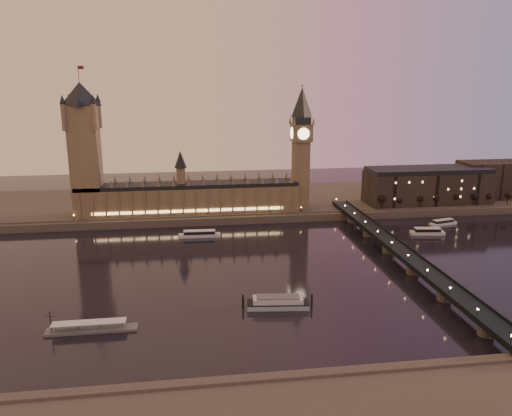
{
  "coord_description": "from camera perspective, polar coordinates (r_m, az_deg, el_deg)",
  "views": [
    {
      "loc": [
        -40.51,
        -284.93,
        112.84
      ],
      "look_at": [
        4.06,
        35.0,
        30.22
      ],
      "focal_mm": 35.0,
      "sensor_mm": 36.0,
      "label": 1
    }
  ],
  "objects": [
    {
      "name": "bare_tree_7",
      "position": [
        492.6,
        26.75,
        1.2
      ],
      "size": [
        5.19,
        5.19,
        10.56
      ],
      "color": "black",
      "rests_on": "ground"
    },
    {
      "name": "bare_tree_0",
      "position": [
        438.14,
        14.32,
        0.84
      ],
      "size": [
        5.19,
        5.19,
        10.56
      ],
      "color": "black",
      "rests_on": "ground"
    },
    {
      "name": "far_embankment",
      "position": [
        468.48,
        0.95,
        0.79
      ],
      "size": [
        560.0,
        130.0,
        6.0
      ],
      "primitive_type": "cube",
      "color": "#423D35",
      "rests_on": "ground"
    },
    {
      "name": "bare_tree_6",
      "position": [
        483.54,
        25.15,
        1.16
      ],
      "size": [
        5.19,
        5.19,
        10.56
      ],
      "color": "black",
      "rests_on": "ground"
    },
    {
      "name": "cruise_boat_c",
      "position": [
        398.97,
        18.99,
        -2.55
      ],
      "size": [
        26.04,
        10.27,
        5.07
      ],
      "rotation": [
        0.0,
        0.0,
        -0.14
      ],
      "color": "silver",
      "rests_on": "ground"
    },
    {
      "name": "victoria_tower",
      "position": [
        416.31,
        -19.03,
        7.08
      ],
      "size": [
        31.68,
        31.68,
        118.0
      ],
      "color": "brown",
      "rests_on": "ground"
    },
    {
      "name": "bare_tree_1",
      "position": [
        444.53,
        16.27,
        0.9
      ],
      "size": [
        5.19,
        5.19,
        10.56
      ],
      "color": "black",
      "rests_on": "ground"
    },
    {
      "name": "bare_tree_4",
      "position": [
        466.61,
        21.78,
        1.06
      ],
      "size": [
        5.19,
        5.19,
        10.56
      ],
      "color": "black",
      "rests_on": "ground"
    },
    {
      "name": "bare_tree_5",
      "position": [
        474.87,
        23.5,
        1.11
      ],
      "size": [
        5.19,
        5.19,
        10.56
      ],
      "color": "black",
      "rests_on": "ground"
    },
    {
      "name": "moored_barge",
      "position": [
        259.68,
        2.51,
        -10.74
      ],
      "size": [
        36.2,
        12.17,
        6.67
      ],
      "rotation": [
        0.0,
        0.0,
        -0.11
      ],
      "color": "#92AEBB",
      "rests_on": "ground"
    },
    {
      "name": "cruise_boat_a",
      "position": [
        373.9,
        -6.48,
        -2.96
      ],
      "size": [
        31.12,
        7.76,
        4.94
      ],
      "rotation": [
        0.0,
        0.0,
        -0.03
      ],
      "color": "silver",
      "rests_on": "ground"
    },
    {
      "name": "bare_tree_2",
      "position": [
        451.42,
        18.17,
        0.95
      ],
      "size": [
        5.19,
        5.19,
        10.56
      ],
      "color": "black",
      "rests_on": "ground"
    },
    {
      "name": "big_ben",
      "position": [
        419.63,
        5.18,
        7.6
      ],
      "size": [
        17.68,
        17.68,
        104.0
      ],
      "color": "brown",
      "rests_on": "ground"
    },
    {
      "name": "westminster_bridge",
      "position": [
        331.9,
        16.08,
        -5.1
      ],
      "size": [
        13.2,
        260.0,
        15.3
      ],
      "color": "black",
      "rests_on": "ground"
    },
    {
      "name": "pontoon_pier",
      "position": [
        250.04,
        -18.32,
        -12.96
      ],
      "size": [
        41.44,
        6.91,
        11.05
      ],
      "color": "#595B5E",
      "rests_on": "ground"
    },
    {
      "name": "ground",
      "position": [
        309.13,
        0.15,
        -7.06
      ],
      "size": [
        700.0,
        700.0,
        0.0
      ],
      "primitive_type": "plane",
      "color": "black",
      "rests_on": "ground"
    },
    {
      "name": "city_block",
      "position": [
        486.4,
        21.21,
        2.63
      ],
      "size": [
        155.0,
        45.0,
        34.0
      ],
      "color": "black",
      "rests_on": "ground"
    },
    {
      "name": "bare_tree_3",
      "position": [
        458.78,
        20.0,
        1.01
      ],
      "size": [
        5.19,
        5.19,
        10.56
      ],
      "color": "black",
      "rests_on": "ground"
    },
    {
      "name": "cruise_boat_b",
      "position": [
        429.85,
        20.6,
        -1.55
      ],
      "size": [
        24.36,
        11.42,
        4.36
      ],
      "rotation": [
        0.0,
        0.0,
        0.24
      ],
      "color": "silver",
      "rests_on": "ground"
    },
    {
      "name": "palace_of_westminster",
      "position": [
        416.03,
        -7.69,
        1.56
      ],
      "size": [
        180.0,
        26.62,
        52.0
      ],
      "color": "brown",
      "rests_on": "ground"
    }
  ]
}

